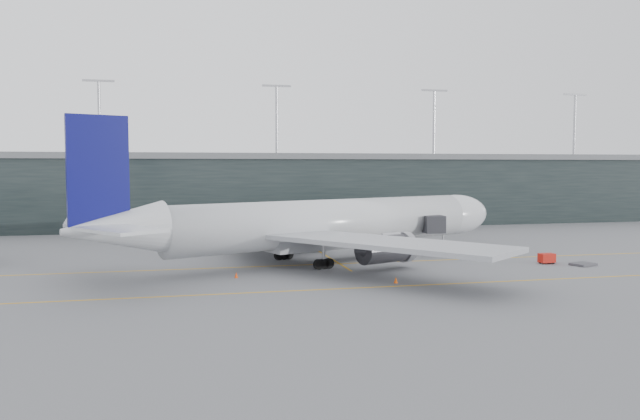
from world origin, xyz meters
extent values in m
plane|color=#5E5E63|center=(0.00, 0.00, 0.00)|extent=(320.00, 320.00, 0.00)
cube|color=orange|center=(0.00, -4.00, 0.01)|extent=(160.00, 0.25, 0.02)
cube|color=orange|center=(0.00, -20.00, 0.01)|extent=(160.00, 0.25, 0.02)
cube|color=orange|center=(5.00, 20.00, 0.01)|extent=(0.25, 60.00, 0.02)
cube|color=black|center=(0.00, 58.00, 7.00)|extent=(240.00, 35.00, 14.00)
cube|color=slate|center=(0.00, 58.00, 14.60)|extent=(240.00, 36.00, 1.20)
cylinder|color=#9E9EA3|center=(-30.00, 48.00, 22.00)|extent=(0.60, 0.60, 14.00)
cylinder|color=#9E9EA3|center=(5.00, 48.00, 22.00)|extent=(0.60, 0.60, 14.00)
cylinder|color=#9E9EA3|center=(40.00, 48.00, 22.00)|extent=(0.60, 0.60, 14.00)
cylinder|color=#9E9EA3|center=(75.00, 48.00, 22.00)|extent=(0.60, 0.60, 14.00)
cylinder|color=silver|center=(3.96, -1.79, 5.18)|extent=(43.95, 22.40, 6.06)
ellipsoid|color=silver|center=(26.16, 7.15, 5.18)|extent=(14.06, 10.37, 6.06)
cone|color=silver|center=(-21.87, -12.18, 5.86)|extent=(12.14, 9.41, 5.81)
cube|color=#9C9FA4|center=(3.05, -2.15, 2.83)|extent=(16.32, 10.37, 1.95)
cube|color=black|center=(29.61, 8.54, 6.15)|extent=(3.09, 3.52, 0.78)
cube|color=#9C9FA4|center=(6.90, -16.93, 4.20)|extent=(24.35, 27.75, 0.54)
cylinder|color=#343438|center=(9.24, -9.67, 2.54)|extent=(7.62, 5.73, 3.42)
cube|color=#9C9FA4|center=(-4.41, 11.17, 4.20)|extent=(11.67, 29.09, 0.54)
cylinder|color=#343438|center=(2.31, 7.55, 2.54)|extent=(7.62, 5.73, 3.42)
cube|color=#0A0C57|center=(-23.23, -12.73, 12.02)|extent=(6.07, 2.82, 11.72)
cube|color=silver|center=(-20.77, -17.53, 6.35)|extent=(9.58, 10.26, 0.34)
cube|color=silver|center=(-24.78, -7.56, 6.35)|extent=(6.39, 9.38, 0.34)
cylinder|color=black|center=(23.90, 6.24, 0.54)|extent=(1.14, 0.76, 1.07)
cylinder|color=#9E9EA3|center=(23.90, 6.24, 1.27)|extent=(0.29, 0.29, 2.54)
cylinder|color=black|center=(2.09, -7.60, 0.64)|extent=(1.36, 0.93, 1.27)
cylinder|color=black|center=(-1.42, 1.11, 0.64)|extent=(1.36, 0.93, 1.27)
cube|color=#28292D|center=(20.06, 1.19, 4.38)|extent=(2.96, 3.29, 2.45)
cube|color=#28292D|center=(20.43, 8.45, 4.38)|extent=(2.77, 11.47, 2.19)
cube|color=#28292D|center=(21.01, 19.81, 4.38)|extent=(2.99, 11.48, 2.28)
cube|color=#28292D|center=(21.60, 31.17, 4.38)|extent=(3.21, 11.50, 2.36)
cylinder|color=#9E9EA3|center=(20.46, 9.06, 1.66)|extent=(0.44, 0.44, 3.33)
cube|color=#343438|center=(20.46, 9.06, 0.31)|extent=(1.82, 1.40, 0.61)
cylinder|color=#28292D|center=(20.06, 40.50, 4.38)|extent=(3.50, 3.50, 2.63)
cylinder|color=#28292D|center=(20.06, 40.50, 1.58)|extent=(1.58, 1.58, 3.15)
cube|color=#B6160D|center=(31.15, -9.84, 0.75)|extent=(2.01, 1.34, 1.15)
cylinder|color=black|center=(30.47, -10.32, 0.18)|extent=(0.36, 0.15, 0.35)
cylinder|color=black|center=(31.88, -10.24, 0.18)|extent=(0.36, 0.15, 0.35)
cylinder|color=black|center=(30.42, -9.44, 0.18)|extent=(0.36, 0.15, 0.35)
cylinder|color=black|center=(31.83, -9.36, 0.18)|extent=(0.36, 0.15, 0.35)
cube|color=#3A393F|center=(34.81, -12.18, 0.17)|extent=(3.37, 3.02, 0.28)
cube|color=#343438|center=(-6.45, 10.73, 0.17)|extent=(2.31, 1.89, 0.22)
cube|color=#A6ABB2|center=(-6.45, 10.73, 1.17)|extent=(1.86, 1.76, 1.68)
cube|color=#23498B|center=(-6.45, 10.73, 2.04)|extent=(1.92, 1.81, 0.09)
cube|color=#343438|center=(-1.60, 12.57, 0.17)|extent=(2.35, 1.92, 0.23)
cube|color=#A6ABB2|center=(-1.60, 12.57, 1.19)|extent=(1.89, 1.78, 1.69)
cube|color=#23498B|center=(-1.60, 12.57, 2.07)|extent=(1.95, 1.84, 0.09)
cube|color=#343438|center=(-1.44, 11.50, 0.17)|extent=(2.58, 2.25, 0.22)
cube|color=silver|center=(-1.44, 11.50, 1.17)|extent=(2.12, 2.04, 1.67)
cube|color=#23498B|center=(-1.44, 11.50, 2.03)|extent=(2.19, 2.11, 0.09)
cone|color=orange|center=(34.22, -6.03, 0.35)|extent=(0.45, 0.45, 0.71)
cone|color=#FA590D|center=(7.56, -18.30, 0.35)|extent=(0.44, 0.44, 0.70)
cone|color=#F2530D|center=(8.73, 11.94, 0.36)|extent=(0.45, 0.45, 0.72)
cone|color=#EB440D|center=(-8.91, -11.33, 0.33)|extent=(0.41, 0.41, 0.65)
camera|label=1|loc=(-15.08, -81.16, 12.53)|focal=35.00mm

